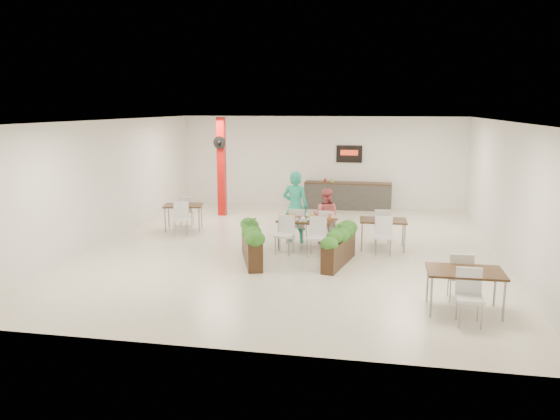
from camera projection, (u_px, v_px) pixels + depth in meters
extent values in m
plane|color=beige|center=(293.00, 248.00, 13.86)|extent=(12.00, 12.00, 0.00)
cube|color=white|center=(321.00, 162.00, 19.35)|extent=(10.00, 0.10, 3.20)
cube|color=white|center=(225.00, 245.00, 7.77)|extent=(10.00, 0.10, 3.20)
cube|color=white|center=(108.00, 181.00, 14.48)|extent=(0.10, 12.00, 3.20)
cube|color=white|center=(506.00, 191.00, 12.64)|extent=(0.10, 12.00, 3.20)
cube|color=white|center=(294.00, 121.00, 13.26)|extent=(10.00, 12.00, 0.04)
cube|color=#B10F0B|center=(222.00, 167.00, 17.78)|extent=(0.25, 0.25, 3.20)
cylinder|color=black|center=(219.00, 143.00, 17.46)|extent=(0.40, 0.06, 0.40)
sphere|color=black|center=(219.00, 143.00, 17.42)|extent=(0.12, 0.12, 0.12)
cube|color=#2C2927|center=(348.00, 196.00, 19.05)|extent=(3.00, 0.60, 0.90)
cube|color=black|center=(348.00, 183.00, 18.96)|extent=(3.00, 0.62, 0.04)
cube|color=black|center=(349.00, 154.00, 19.07)|extent=(0.90, 0.04, 0.60)
cube|color=red|center=(349.00, 153.00, 19.04)|extent=(0.60, 0.02, 0.18)
imported|color=maroon|center=(325.00, 179.00, 19.08)|extent=(0.09, 0.09, 0.19)
imported|color=gold|center=(332.00, 180.00, 19.04)|extent=(0.13, 0.13, 0.17)
cube|color=black|center=(307.00, 221.00, 13.65)|extent=(1.50, 0.98, 0.04)
cylinder|color=gray|center=(278.00, 236.00, 13.60)|extent=(0.04, 0.04, 0.71)
cylinder|color=gray|center=(328.00, 240.00, 13.20)|extent=(0.04, 0.04, 0.71)
cylinder|color=gray|center=(287.00, 230.00, 14.24)|extent=(0.04, 0.04, 0.71)
cylinder|color=gray|center=(335.00, 234.00, 13.83)|extent=(0.04, 0.04, 0.71)
cube|color=white|center=(298.00, 225.00, 14.39)|extent=(0.47, 0.47, 0.05)
cube|color=white|center=(296.00, 218.00, 14.16)|extent=(0.42, 0.10, 0.45)
cylinder|color=gray|center=(306.00, 233.00, 14.53)|extent=(0.02, 0.02, 0.43)
cylinder|color=gray|center=(294.00, 232.00, 14.64)|extent=(0.02, 0.02, 0.43)
cylinder|color=gray|center=(303.00, 236.00, 14.22)|extent=(0.02, 0.02, 0.43)
cylinder|color=gray|center=(290.00, 235.00, 14.32)|extent=(0.02, 0.02, 0.43)
cube|color=white|center=(328.00, 228.00, 14.13)|extent=(0.47, 0.47, 0.05)
cube|color=white|center=(326.00, 220.00, 13.91)|extent=(0.42, 0.10, 0.45)
cylinder|color=gray|center=(336.00, 235.00, 14.28)|extent=(0.02, 0.02, 0.43)
cylinder|color=gray|center=(323.00, 234.00, 14.39)|extent=(0.02, 0.02, 0.43)
cylinder|color=gray|center=(333.00, 238.00, 13.97)|extent=(0.02, 0.02, 0.43)
cylinder|color=gray|center=(320.00, 237.00, 14.07)|extent=(0.02, 0.02, 0.43)
cube|color=white|center=(284.00, 235.00, 13.27)|extent=(0.47, 0.47, 0.05)
cube|color=white|center=(287.00, 224.00, 13.40)|extent=(0.42, 0.10, 0.45)
cylinder|color=gray|center=(275.00, 246.00, 13.21)|extent=(0.02, 0.02, 0.43)
cylinder|color=gray|center=(289.00, 247.00, 13.10)|extent=(0.02, 0.02, 0.43)
cylinder|color=gray|center=(280.00, 243.00, 13.52)|extent=(0.02, 0.02, 0.43)
cylinder|color=gray|center=(293.00, 244.00, 13.42)|extent=(0.02, 0.02, 0.43)
cube|color=white|center=(316.00, 238.00, 13.02)|extent=(0.47, 0.47, 0.05)
cube|color=white|center=(318.00, 226.00, 13.15)|extent=(0.42, 0.10, 0.45)
cylinder|color=gray|center=(307.00, 249.00, 12.96)|extent=(0.02, 0.02, 0.43)
cylinder|color=gray|center=(321.00, 250.00, 12.85)|extent=(0.02, 0.02, 0.43)
cylinder|color=gray|center=(311.00, 245.00, 13.27)|extent=(0.02, 0.02, 0.43)
cylinder|color=gray|center=(325.00, 246.00, 13.17)|extent=(0.02, 0.02, 0.43)
cube|color=white|center=(292.00, 219.00, 13.66)|extent=(0.34, 0.34, 0.01)
ellipsoid|color=#9C5A27|center=(292.00, 216.00, 13.65)|extent=(0.22, 0.22, 0.13)
cube|color=white|center=(312.00, 219.00, 13.72)|extent=(0.29, 0.29, 0.01)
ellipsoid|color=orange|center=(312.00, 216.00, 13.71)|extent=(0.18, 0.18, 0.11)
cube|color=white|center=(321.00, 221.00, 13.41)|extent=(0.29, 0.29, 0.01)
ellipsoid|color=#49150E|center=(321.00, 219.00, 13.40)|extent=(0.16, 0.16, 0.10)
cube|color=white|center=(303.00, 221.00, 13.49)|extent=(0.20, 0.20, 0.01)
ellipsoid|color=white|center=(303.00, 219.00, 13.48)|extent=(0.12, 0.12, 0.07)
cylinder|color=orange|center=(330.00, 217.00, 13.60)|extent=(0.07, 0.07, 0.15)
imported|color=brown|center=(287.00, 216.00, 13.90)|extent=(0.12, 0.12, 0.10)
imported|color=#29B191|center=(295.00, 207.00, 14.31)|extent=(0.75, 0.54, 1.89)
imported|color=#E8676C|center=(326.00, 216.00, 14.20)|extent=(0.78, 0.65, 1.46)
cube|color=black|center=(252.00, 248.00, 12.60)|extent=(0.93, 1.94, 0.65)
ellipsoid|color=#1D5A19|center=(255.00, 238.00, 11.73)|extent=(0.40, 0.40, 0.32)
ellipsoid|color=#1D5A19|center=(253.00, 233.00, 12.12)|extent=(0.40, 0.40, 0.32)
ellipsoid|color=#1D5A19|center=(251.00, 229.00, 12.52)|extent=(0.40, 0.40, 0.32)
ellipsoid|color=#1D5A19|center=(250.00, 225.00, 12.92)|extent=(0.40, 0.40, 0.32)
ellipsoid|color=#1D5A19|center=(248.00, 222.00, 13.32)|extent=(0.40, 0.40, 0.32)
imported|color=#1D5A19|center=(251.00, 225.00, 12.50)|extent=(0.38, 0.33, 0.42)
cube|color=black|center=(339.00, 252.00, 12.35)|extent=(0.65, 1.78, 0.59)
ellipsoid|color=#1D5A19|center=(329.00, 242.00, 11.61)|extent=(0.40, 0.40, 0.32)
ellipsoid|color=#1D5A19|center=(334.00, 238.00, 11.95)|extent=(0.40, 0.40, 0.32)
ellipsoid|color=#1D5A19|center=(339.00, 234.00, 12.28)|extent=(0.40, 0.40, 0.32)
ellipsoid|color=#1D5A19|center=(344.00, 231.00, 12.61)|extent=(0.40, 0.40, 0.32)
ellipsoid|color=#1D5A19|center=(348.00, 228.00, 12.94)|extent=(0.40, 0.40, 0.32)
imported|color=#1D5A19|center=(339.00, 231.00, 12.26)|extent=(0.21, 0.21, 0.38)
cube|color=black|center=(183.00, 205.00, 15.72)|extent=(1.21, 0.94, 0.04)
cylinder|color=gray|center=(165.00, 220.00, 15.48)|extent=(0.04, 0.04, 0.71)
cylinder|color=gray|center=(199.00, 220.00, 15.50)|extent=(0.04, 0.04, 0.71)
cylinder|color=gray|center=(169.00, 216.00, 16.07)|extent=(0.04, 0.04, 0.71)
cylinder|color=gray|center=(202.00, 216.00, 16.10)|extent=(0.04, 0.04, 0.71)
cube|color=white|center=(187.00, 211.00, 16.36)|extent=(0.50, 0.50, 0.05)
cube|color=white|center=(185.00, 204.00, 16.13)|extent=(0.42, 0.13, 0.45)
cylinder|color=gray|center=(193.00, 218.00, 16.57)|extent=(0.02, 0.02, 0.43)
cylinder|color=gray|center=(182.00, 218.00, 16.56)|extent=(0.02, 0.02, 0.43)
cylinder|color=gray|center=(192.00, 220.00, 16.24)|extent=(0.02, 0.02, 0.43)
cylinder|color=gray|center=(180.00, 220.00, 16.23)|extent=(0.02, 0.02, 0.43)
cube|color=white|center=(180.00, 219.00, 15.18)|extent=(0.50, 0.50, 0.05)
cube|color=white|center=(181.00, 209.00, 15.32)|extent=(0.42, 0.13, 0.45)
cylinder|color=gray|center=(174.00, 229.00, 15.05)|extent=(0.02, 0.02, 0.43)
cylinder|color=gray|center=(186.00, 229.00, 15.06)|extent=(0.02, 0.02, 0.43)
cylinder|color=gray|center=(176.00, 226.00, 15.39)|extent=(0.02, 0.02, 0.43)
cylinder|color=gray|center=(188.00, 226.00, 15.40)|extent=(0.02, 0.02, 0.43)
imported|color=white|center=(183.00, 204.00, 15.71)|extent=(0.22, 0.22, 0.05)
cube|color=black|center=(383.00, 220.00, 13.66)|extent=(1.18, 0.81, 0.04)
cylinder|color=gray|center=(362.00, 237.00, 13.49)|extent=(0.04, 0.04, 0.71)
cylinder|color=gray|center=(405.00, 239.00, 13.34)|extent=(0.04, 0.04, 0.71)
cylinder|color=gray|center=(362.00, 231.00, 14.12)|extent=(0.04, 0.04, 0.71)
cylinder|color=gray|center=(403.00, 233.00, 13.97)|extent=(0.04, 0.04, 0.71)
cube|color=white|center=(382.00, 226.00, 14.29)|extent=(0.43, 0.43, 0.05)
cube|color=white|center=(383.00, 218.00, 14.06)|extent=(0.42, 0.05, 0.45)
cylinder|color=gray|center=(388.00, 234.00, 14.48)|extent=(0.02, 0.02, 0.43)
cylinder|color=gray|center=(375.00, 233.00, 14.53)|extent=(0.02, 0.02, 0.43)
cylinder|color=gray|center=(389.00, 237.00, 14.15)|extent=(0.02, 0.02, 0.43)
cylinder|color=gray|center=(375.00, 236.00, 14.20)|extent=(0.02, 0.02, 0.43)
cube|color=white|center=(384.00, 237.00, 13.13)|extent=(0.43, 0.43, 0.05)
cube|color=white|center=(384.00, 225.00, 13.27)|extent=(0.42, 0.05, 0.45)
cylinder|color=gray|center=(376.00, 248.00, 13.03)|extent=(0.02, 0.02, 0.43)
cylinder|color=gray|center=(391.00, 248.00, 12.98)|extent=(0.02, 0.02, 0.43)
cylinder|color=gray|center=(376.00, 244.00, 13.36)|extent=(0.02, 0.02, 0.43)
cylinder|color=gray|center=(390.00, 245.00, 13.31)|extent=(0.02, 0.02, 0.43)
imported|color=white|center=(383.00, 219.00, 13.65)|extent=(0.22, 0.22, 0.05)
cube|color=black|center=(465.00, 271.00, 9.44)|extent=(1.30, 0.87, 0.04)
cylinder|color=gray|center=(431.00, 297.00, 9.25)|extent=(0.04, 0.04, 0.71)
cylinder|color=gray|center=(504.00, 302.00, 9.05)|extent=(0.04, 0.04, 0.71)
cylinder|color=gray|center=(427.00, 284.00, 9.97)|extent=(0.04, 0.04, 0.71)
cylinder|color=gray|center=(495.00, 287.00, 9.76)|extent=(0.04, 0.04, 0.71)
cube|color=white|center=(459.00, 277.00, 10.07)|extent=(0.42, 0.42, 0.05)
cube|color=white|center=(462.00, 266.00, 9.84)|extent=(0.42, 0.04, 0.45)
cylinder|color=gray|center=(467.00, 286.00, 10.25)|extent=(0.02, 0.02, 0.43)
cylinder|color=gray|center=(448.00, 285.00, 10.31)|extent=(0.02, 0.02, 0.43)
cylinder|color=gray|center=(470.00, 292.00, 9.92)|extent=(0.02, 0.02, 0.43)
cylinder|color=gray|center=(450.00, 291.00, 9.98)|extent=(0.02, 0.02, 0.43)
cube|color=white|center=(470.00, 299.00, 8.91)|extent=(0.42, 0.42, 0.05)
cube|color=white|center=(469.00, 280.00, 9.05)|extent=(0.42, 0.04, 0.45)
cylinder|color=gray|center=(459.00, 315.00, 8.82)|extent=(0.02, 0.02, 0.43)
cylinder|color=gray|center=(481.00, 317.00, 8.76)|extent=(0.02, 0.02, 0.43)
cylinder|color=gray|center=(457.00, 308.00, 9.15)|extent=(0.02, 0.02, 0.43)
cylinder|color=gray|center=(478.00, 309.00, 9.09)|extent=(0.02, 0.02, 0.43)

